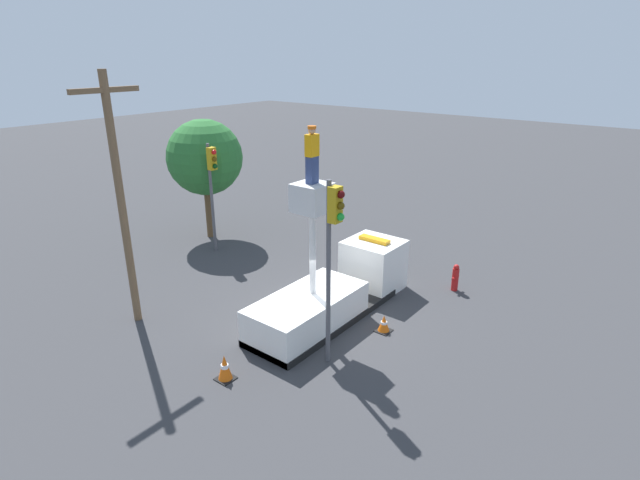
# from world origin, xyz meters

# --- Properties ---
(ground_plane) EXTENTS (120.00, 120.00, 0.00)m
(ground_plane) POSITION_xyz_m (0.00, 0.00, 0.00)
(ground_plane) COLOR #38383A
(bucket_truck) EXTENTS (7.21, 2.10, 5.02)m
(bucket_truck) POSITION_xyz_m (0.56, 0.00, 0.87)
(bucket_truck) COLOR black
(bucket_truck) RESTS_ON ground
(worker) EXTENTS (0.40, 0.26, 1.75)m
(worker) POSITION_xyz_m (-0.65, 0.00, 5.90)
(worker) COLOR navy
(worker) RESTS_ON bucket_truck
(traffic_light_pole) EXTENTS (0.34, 0.57, 5.64)m
(traffic_light_pole) POSITION_xyz_m (-1.94, -1.77, 3.98)
(traffic_light_pole) COLOR #515156
(traffic_light_pole) RESTS_ON ground
(traffic_light_across) EXTENTS (0.34, 0.57, 5.05)m
(traffic_light_across) POSITION_xyz_m (1.95, 7.90, 3.58)
(traffic_light_across) COLOR #515156
(traffic_light_across) RESTS_ON ground
(fire_hydrant) EXTENTS (0.50, 0.26, 1.09)m
(fire_hydrant) POSITION_xyz_m (4.95, -2.64, 0.54)
(fire_hydrant) COLOR red
(fire_hydrant) RESTS_ON ground
(traffic_cone_rear) EXTENTS (0.51, 0.51, 0.79)m
(traffic_cone_rear) POSITION_xyz_m (-4.51, 0.11, 0.38)
(traffic_cone_rear) COLOR black
(traffic_cone_rear) RESTS_ON ground
(traffic_cone_curbside) EXTENTS (0.50, 0.50, 0.58)m
(traffic_cone_curbside) POSITION_xyz_m (0.56, -2.08, 0.27)
(traffic_cone_curbside) COLOR black
(traffic_cone_curbside) RESTS_ON ground
(tree_left_bg) EXTENTS (3.64, 3.64, 5.87)m
(tree_left_bg) POSITION_xyz_m (3.06, 9.71, 4.03)
(tree_left_bg) COLOR brown
(tree_left_bg) RESTS_ON ground
(utility_pole) EXTENTS (2.20, 0.26, 8.35)m
(utility_pole) POSITION_xyz_m (-4.09, 5.14, 4.50)
(utility_pole) COLOR brown
(utility_pole) RESTS_ON ground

